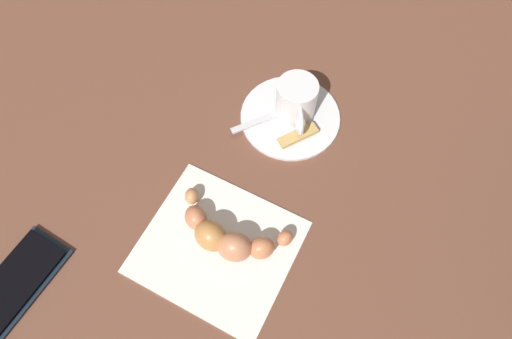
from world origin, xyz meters
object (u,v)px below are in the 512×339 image
espresso_cup (297,100)px  saucer (290,116)px  sugar_packet (298,135)px  napkin (216,246)px  teaspoon (289,109)px  cell_phone (13,286)px  croissant (225,237)px

espresso_cup → saucer: bearing=-45.5°
sugar_packet → napkin: (0.18, -0.06, -0.01)m
teaspoon → cell_phone: size_ratio=0.73×
teaspoon → croissant: size_ratio=0.71×
teaspoon → saucer: bearing=37.6°
espresso_cup → sugar_packet: (0.04, 0.01, -0.03)m
sugar_packet → croissant: croissant is taller
napkin → sugar_packet: bearing=161.4°
teaspoon → croissant: croissant is taller
saucer → sugar_packet: (0.03, 0.02, 0.01)m
teaspoon → cell_phone: bearing=-37.2°
sugar_packet → napkin: size_ratio=0.31×
espresso_cup → teaspoon: (-0.00, -0.01, -0.03)m
croissant → sugar_packet: bearing=163.6°
saucer → sugar_packet: sugar_packet is taller
espresso_cup → napkin: (0.22, -0.05, -0.04)m
espresso_cup → napkin: bearing=-12.0°
napkin → cell_phone: bearing=-62.0°
saucer → croissant: bearing=-8.6°
sugar_packet → cell_phone: 0.41m
cell_phone → teaspoon: bearing=142.8°
sugar_packet → croissant: 0.18m
teaspoon → croissant: bearing=-7.2°
sugar_packet → napkin: bearing=-153.0°
saucer → napkin: (0.21, -0.04, -0.00)m
sugar_packet → croissant: (0.17, -0.05, 0.01)m
saucer → croissant: 0.21m
espresso_cup → croissant: bearing=-9.8°
teaspoon → napkin: (0.22, -0.04, -0.01)m
espresso_cup → teaspoon: size_ratio=0.74×
saucer → teaspoon: size_ratio=1.30×
sugar_packet → croissant: size_ratio=0.37×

